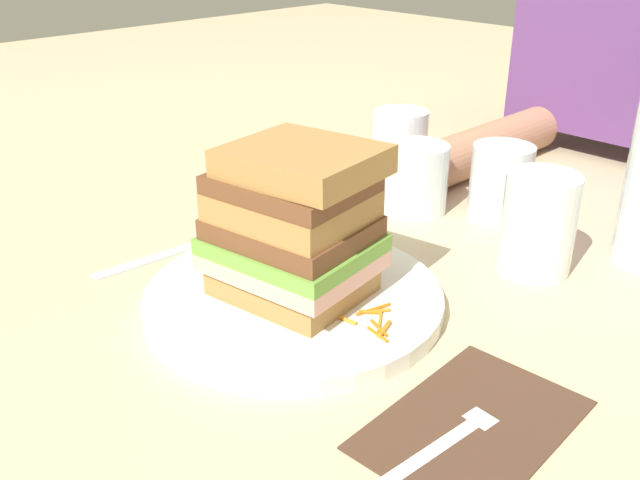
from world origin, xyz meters
TOP-DOWN VIEW (x-y plane):
  - ground_plane at (0.00, 0.00)m, footprint 3.00×3.00m
  - main_plate at (0.00, -0.03)m, footprint 0.26×0.26m
  - sandwich at (0.00, -0.02)m, footprint 0.14×0.13m
  - carrot_shred_0 at (-0.09, -0.06)m, footprint 0.02×0.01m
  - carrot_shred_1 at (-0.08, -0.02)m, footprint 0.01×0.03m
  - carrot_shred_2 at (-0.08, -0.04)m, footprint 0.02×0.02m
  - carrot_shred_3 at (-0.09, -0.02)m, footprint 0.02×0.03m
  - carrot_shred_4 at (-0.07, -0.05)m, footprint 0.02×0.02m
  - carrot_shred_5 at (-0.07, -0.04)m, footprint 0.00×0.03m
  - carrot_shred_6 at (-0.06, -0.02)m, footprint 0.02×0.00m
  - carrot_shred_7 at (0.07, -0.01)m, footprint 0.02×0.01m
  - carrot_shred_8 at (0.06, -0.03)m, footprint 0.03×0.01m
  - carrot_shred_9 at (0.10, -0.02)m, footprint 0.01×0.02m
  - carrot_shred_10 at (0.10, -0.03)m, footprint 0.02×0.01m
  - carrot_shred_11 at (0.07, -0.00)m, footprint 0.01×0.03m
  - carrot_shred_12 at (0.09, -0.01)m, footprint 0.02×0.02m
  - carrot_shred_13 at (0.07, 0.00)m, footprint 0.02×0.02m
  - carrot_shred_14 at (0.09, -0.02)m, footprint 0.02×0.01m
  - napkin_dark at (0.20, -0.04)m, footprint 0.11×0.16m
  - fork at (0.20, -0.07)m, footprint 0.03×0.17m
  - knife at (-0.16, -0.03)m, footprint 0.03×0.20m
  - juice_glass at (0.11, 0.19)m, footprint 0.07×0.07m
  - empty_tumbler_0 at (-0.14, 0.28)m, footprint 0.07×0.07m
  - empty_tumbler_1 at (0.01, 0.27)m, footprint 0.07×0.07m
  - empty_tumbler_2 at (-0.06, 0.22)m, footprint 0.07×0.07m

SIDE VIEW (x-z plane):
  - ground_plane at x=0.00m, z-range 0.00..0.00m
  - napkin_dark at x=0.20m, z-range 0.00..0.00m
  - knife at x=-0.16m, z-range 0.00..0.00m
  - fork at x=0.20m, z-range 0.00..0.01m
  - main_plate at x=0.00m, z-range 0.00..0.02m
  - carrot_shred_10 at x=0.10m, z-range 0.02..0.02m
  - carrot_shred_5 at x=-0.07m, z-range 0.02..0.02m
  - carrot_shred_12 at x=0.09m, z-range 0.02..0.02m
  - carrot_shred_11 at x=0.07m, z-range 0.02..0.02m
  - carrot_shred_4 at x=-0.07m, z-range 0.02..0.02m
  - carrot_shred_14 at x=0.09m, z-range 0.02..0.02m
  - carrot_shred_13 at x=0.07m, z-range 0.02..0.02m
  - carrot_shred_8 at x=0.06m, z-range 0.02..0.02m
  - carrot_shred_7 at x=0.07m, z-range 0.02..0.02m
  - carrot_shred_6 at x=-0.06m, z-range 0.02..0.02m
  - carrot_shred_0 at x=-0.09m, z-range 0.02..0.02m
  - carrot_shred_2 at x=-0.08m, z-range 0.02..0.02m
  - carrot_shred_9 at x=0.10m, z-range 0.02..0.02m
  - carrot_shred_3 at x=-0.09m, z-range 0.02..0.02m
  - carrot_shred_1 at x=-0.08m, z-range 0.02..0.02m
  - empty_tumbler_2 at x=-0.06m, z-range 0.00..0.08m
  - empty_tumbler_1 at x=0.01m, z-range 0.00..0.08m
  - juice_glass at x=0.11m, z-range -0.01..0.09m
  - empty_tumbler_0 at x=-0.14m, z-range 0.00..0.09m
  - sandwich at x=0.00m, z-range 0.01..0.14m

